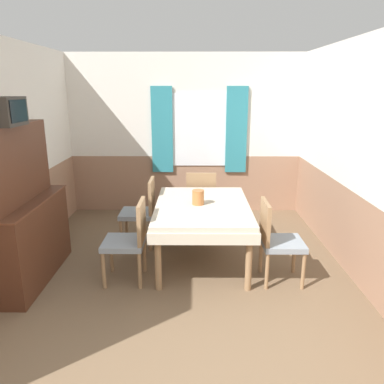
% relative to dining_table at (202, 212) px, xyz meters
% --- Properties ---
extents(wall_back, '(4.21, 0.10, 2.60)m').
position_rel_dining_table_xyz_m(wall_back, '(-0.23, 1.99, 0.68)').
color(wall_back, white).
rests_on(wall_back, ground_plane).
extents(wall_left, '(0.05, 4.87, 2.60)m').
position_rel_dining_table_xyz_m(wall_left, '(-2.18, -0.27, 0.68)').
color(wall_left, white).
rests_on(wall_left, ground_plane).
extents(wall_right, '(0.05, 4.87, 2.60)m').
position_rel_dining_table_xyz_m(wall_right, '(1.69, -0.27, 0.68)').
color(wall_right, white).
rests_on(wall_right, ground_plane).
extents(dining_table, '(1.13, 1.58, 0.73)m').
position_rel_dining_table_xyz_m(dining_table, '(0.00, 0.00, 0.00)').
color(dining_table, beige).
rests_on(dining_table, ground_plane).
extents(chair_head_window, '(0.44, 0.44, 0.91)m').
position_rel_dining_table_xyz_m(chair_head_window, '(0.00, 1.01, -0.13)').
color(chair_head_window, '#93704C').
rests_on(chair_head_window, ground_plane).
extents(chair_left_far, '(0.44, 0.44, 0.91)m').
position_rel_dining_table_xyz_m(chair_left_far, '(-0.79, 0.49, -0.13)').
color(chair_left_far, '#93704C').
rests_on(chair_left_far, ground_plane).
extents(chair_left_near, '(0.44, 0.44, 0.91)m').
position_rel_dining_table_xyz_m(chair_left_near, '(-0.79, -0.49, -0.13)').
color(chair_left_near, '#93704C').
rests_on(chair_left_near, ground_plane).
extents(chair_right_near, '(0.44, 0.44, 0.91)m').
position_rel_dining_table_xyz_m(chair_right_near, '(0.79, -0.49, -0.13)').
color(chair_right_near, '#93704C').
rests_on(chair_right_near, ground_plane).
extents(sideboard, '(0.46, 1.38, 1.71)m').
position_rel_dining_table_xyz_m(sideboard, '(-1.93, -0.45, 0.09)').
color(sideboard, '#4C2819').
rests_on(sideboard, ground_plane).
extents(tv, '(0.29, 0.41, 0.27)m').
position_rel_dining_table_xyz_m(tv, '(-1.90, -0.63, 1.22)').
color(tv, '#2D2823').
rests_on(tv, sideboard).
extents(vase, '(0.14, 0.14, 0.17)m').
position_rel_dining_table_xyz_m(vase, '(-0.05, -0.01, 0.19)').
color(vase, '#B26B38').
rests_on(vase, dining_table).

